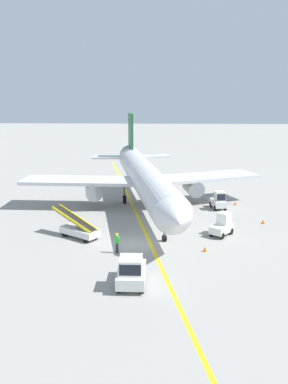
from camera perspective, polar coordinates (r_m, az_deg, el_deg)
ground_plane at (r=35.97m, az=-1.34°, el=-7.29°), size 300.00×300.00×0.00m
taxi_line_yellow at (r=40.65m, az=-0.25°, el=-4.80°), size 15.35×78.63×0.01m
airliner at (r=47.25m, az=0.06°, el=2.08°), size 28.10×35.17×10.10m
pushback_tug at (r=28.33m, az=-1.79°, el=-11.05°), size 1.93×3.61×2.20m
baggage_tug_near_wing at (r=38.64m, az=10.87°, el=-4.59°), size 2.49×2.70×2.10m
baggage_tug_by_cargo_door at (r=47.27m, az=10.36°, el=-1.23°), size 1.74×2.61×2.10m
belt_loader_forward_hold at (r=37.87m, az=-9.08°, el=-5.14°), size 4.86×3.81×2.59m
ground_crew_marshaller at (r=33.87m, az=-3.79°, el=-7.02°), size 0.36×0.24×1.70m
safety_cone_nose_left at (r=43.13m, az=16.28°, el=-3.97°), size 0.36×0.36×0.44m
safety_cone_nose_right at (r=34.67m, az=8.50°, el=-7.87°), size 0.36×0.36×0.44m
safety_cone_wingtip_left at (r=48.34m, az=3.03°, el=-1.57°), size 0.36×0.36×0.44m
safety_cone_wingtip_right at (r=49.44m, az=12.61°, el=-1.54°), size 0.36×0.36×0.44m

